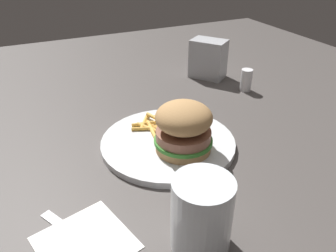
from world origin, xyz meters
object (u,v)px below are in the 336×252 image
(napkin, at_px, (85,242))
(salt_shaker, at_px, (246,80))
(napkin_dispenser, at_px, (208,59))
(fork, at_px, (86,242))
(drink_glass, at_px, (201,219))
(sandwich, at_px, (184,127))
(plate, at_px, (168,143))
(fries_pile, at_px, (152,126))

(napkin, distance_m, salt_shaker, 0.57)
(napkin, distance_m, napkin_dispenser, 0.61)
(fork, bearing_deg, salt_shaker, -57.16)
(napkin_dispenser, height_order, salt_shaker, napkin_dispenser)
(fork, xyz_separation_m, drink_glass, (-0.06, -0.13, 0.04))
(drink_glass, bearing_deg, fork, 64.88)
(sandwich, height_order, drink_glass, sandwich)
(plate, xyz_separation_m, napkin_dispenser, (0.26, -0.24, 0.04))
(napkin, relative_size, napkin_dispenser, 1.08)
(plate, xyz_separation_m, napkin, (-0.16, 0.19, -0.01))
(napkin_dispenser, bearing_deg, plate, -78.64)
(salt_shaker, bearing_deg, fork, 122.84)
(napkin_dispenser, bearing_deg, napkin, -81.82)
(plate, bearing_deg, napkin_dispenser, -42.60)
(plate, distance_m, drink_glass, 0.23)
(fries_pile, xyz_separation_m, drink_glass, (-0.28, 0.05, 0.03))
(napkin, bearing_deg, fork, -152.36)
(fries_pile, distance_m, salt_shaker, 0.31)
(fork, xyz_separation_m, napkin_dispenser, (0.43, -0.44, 0.05))
(plate, xyz_separation_m, fork, (-0.16, 0.19, -0.00))
(drink_glass, xyz_separation_m, salt_shaker, (0.37, -0.34, -0.02))
(fries_pile, bearing_deg, sandwich, -167.21)
(fries_pile, xyz_separation_m, napkin_dispenser, (0.21, -0.25, 0.03))
(drink_glass, height_order, salt_shaker, drink_glass)
(plate, height_order, fork, plate)
(sandwich, height_order, fork, sandwich)
(fork, bearing_deg, drink_glass, -115.12)
(fries_pile, relative_size, drink_glass, 0.97)
(sandwich, distance_m, salt_shaker, 0.33)
(plate, bearing_deg, fries_pile, 9.69)
(drink_glass, bearing_deg, sandwich, -21.15)
(drink_glass, bearing_deg, napkin_dispenser, -31.86)
(napkin, relative_size, drink_glass, 1.09)
(plate, relative_size, fork, 1.54)
(drink_glass, relative_size, salt_shaker, 1.83)
(fries_pile, distance_m, napkin_dispenser, 0.33)
(fork, bearing_deg, sandwich, -58.79)
(fries_pile, height_order, napkin_dispenser, napkin_dispenser)
(drink_glass, distance_m, salt_shaker, 0.50)
(plate, relative_size, salt_shaker, 4.52)
(napkin_dispenser, bearing_deg, drink_glass, -67.90)
(napkin, xyz_separation_m, salt_shaker, (0.31, -0.48, 0.03))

